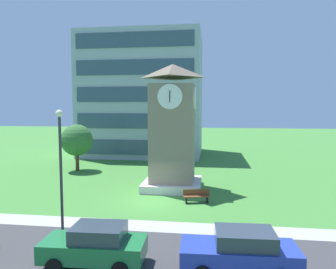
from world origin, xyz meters
TOP-DOWN VIEW (x-y plane):
  - ground_plane at (0.00, 0.00)m, footprint 160.00×160.00m
  - street_asphalt at (0.00, -8.76)m, footprint 120.00×7.20m
  - kerb_strip at (0.00, -4.36)m, footprint 120.00×1.60m
  - office_building at (-5.13, 22.22)m, footprint 15.57×11.77m
  - clock_tower at (1.01, 3.90)m, footprint 4.49×4.49m
  - park_bench at (3.08, 0.25)m, footprint 1.86×0.86m
  - street_lamp at (-3.47, -5.98)m, footprint 0.36×0.36m
  - tree_near_tower at (-9.42, 9.49)m, footprint 3.19×3.19m
  - parked_car_green at (-0.64, -8.89)m, footprint 4.22×2.07m
  - parked_car_blue at (5.15, -8.64)m, footprint 4.58×2.11m

SIDE VIEW (x-z plane):
  - ground_plane at x=0.00m, z-range 0.00..0.00m
  - kerb_strip at x=0.00m, z-range 0.00..0.01m
  - street_asphalt at x=0.00m, z-range 0.00..0.01m
  - park_bench at x=3.08m, z-range 0.02..0.90m
  - parked_car_green at x=-0.64m, z-range 0.01..1.70m
  - parked_car_blue at x=5.15m, z-range 0.02..1.71m
  - tree_near_tower at x=-9.42m, z-range 0.75..5.49m
  - street_lamp at x=-3.47m, z-range 0.72..7.04m
  - clock_tower at x=1.01m, z-range -0.54..9.24m
  - office_building at x=-5.13m, z-range 0.00..16.00m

